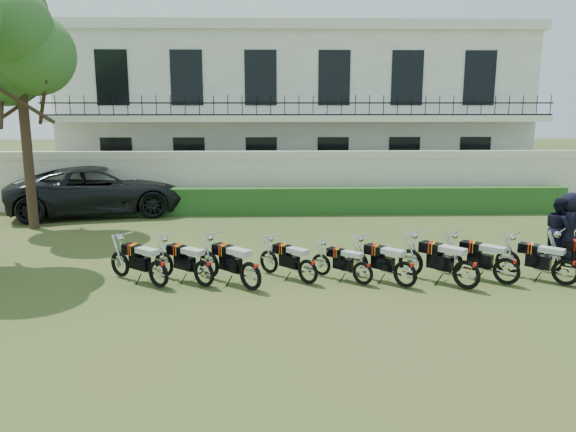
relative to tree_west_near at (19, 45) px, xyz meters
name	(u,v)px	position (x,y,z in m)	size (l,w,h in m)	color
ground	(314,270)	(8.96, -5.00, -5.89)	(100.00, 100.00, 0.00)	#385221
perimeter_wall	(299,180)	(8.96, 3.00, -4.72)	(30.00, 0.35, 2.30)	#EFE9C9
hedge	(327,201)	(9.96, 2.20, -5.39)	(18.00, 0.60, 1.00)	#284C1B
building	(294,111)	(8.96, 8.96, -2.18)	(20.40, 9.60, 7.40)	white
tree_west_near	(19,45)	(0.00, 0.00, 0.00)	(3.40, 3.20, 7.90)	#473323
motorcycle_0	(158,267)	(5.33, -6.27, -5.39)	(1.64, 1.28, 1.08)	black
motorcycle_1	(204,267)	(6.35, -6.23, -5.41)	(1.59, 1.23, 1.05)	black
motorcycle_2	(251,269)	(7.42, -6.53, -5.37)	(1.56, 1.47, 1.12)	black
motorcycle_3	(308,266)	(8.72, -6.10, -5.43)	(1.38, 1.31, 0.99)	black
motorcycle_4	(363,268)	(9.98, -6.19, -5.46)	(1.37, 1.12, 0.92)	black
motorcycle_5	(405,268)	(10.91, -6.42, -5.41)	(1.44, 1.40, 1.04)	black
motorcycle_6	(467,268)	(12.24, -6.58, -5.36)	(1.55, 1.55, 1.14)	black
motorcycle_7	(507,265)	(13.28, -6.29, -5.39)	(1.57, 1.36, 1.08)	black
motorcycle_8	(566,266)	(14.61, -6.37, -5.41)	(1.49, 1.34, 1.04)	black
suv	(101,190)	(1.49, 2.43, -4.99)	(2.98, 6.46, 1.80)	black
officer_3	(568,226)	(15.75, -4.21, -4.97)	(0.89, 0.58, 1.83)	black
officer_4	(559,229)	(15.52, -4.16, -5.05)	(0.82, 0.64, 1.68)	black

